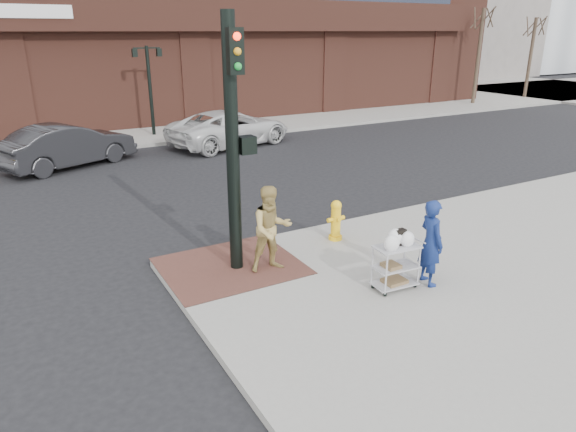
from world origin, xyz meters
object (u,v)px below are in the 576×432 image
sedan_dark (68,145)px  minivan_white (230,128)px  utility_cart (396,263)px  lamp_post (149,81)px  traffic_signal_pole (234,140)px  fire_hydrant (336,220)px  woman_blue (431,243)px  pedestrian_tan (271,229)px

sedan_dark → minivan_white: (6.70, 0.51, -0.03)m
utility_cart → lamp_post: bearing=89.2°
traffic_signal_pole → fire_hydrant: 3.42m
woman_blue → fire_hydrant: size_ratio=1.76×
sedan_dark → minivan_white: sedan_dark is taller
utility_cart → fire_hydrant: bearing=81.2°
woman_blue → traffic_signal_pole: bearing=60.1°
traffic_signal_pole → sedan_dark: 11.59m
lamp_post → utility_cart: 17.64m
minivan_white → fire_hydrant: (-2.30, -11.52, -0.13)m
sedan_dark → minivan_white: bearing=-109.5°
traffic_signal_pole → minivan_white: (4.92, 11.79, -2.06)m
pedestrian_tan → sedan_dark: bearing=107.3°
woman_blue → lamp_post: bearing=11.6°
lamp_post → woman_blue: (0.45, -17.68, -1.62)m
minivan_white → sedan_dark: bearing=79.7°
fire_hydrant → utility_cart: bearing=-98.8°
lamp_post → sedan_dark: bearing=-137.1°
minivan_white → fire_hydrant: size_ratio=5.79×
pedestrian_tan → fire_hydrant: pedestrian_tan is taller
traffic_signal_pole → utility_cart: (2.22, -2.30, -2.15)m
sedan_dark → utility_cart: 14.16m
pedestrian_tan → woman_blue: bearing=-34.7°
pedestrian_tan → utility_cart: bearing=-42.6°
lamp_post → woman_blue: bearing=-88.6°
pedestrian_tan → minivan_white: 12.97m
pedestrian_tan → minivan_white: bearing=76.3°
traffic_signal_pole → fire_hydrant: traffic_signal_pole is taller
traffic_signal_pole → pedestrian_tan: traffic_signal_pole is taller
woman_blue → minivan_white: size_ratio=0.30×
lamp_post → sedan_dark: (-4.26, -3.95, -1.81)m
pedestrian_tan → traffic_signal_pole: bearing=148.6°
woman_blue → fire_hydrant: 2.76m
woman_blue → minivan_white: bearing=2.1°
lamp_post → utility_cart: (-0.26, -17.53, -1.94)m
sedan_dark → fire_hydrant: 11.85m
lamp_post → minivan_white: 4.60m
sedan_dark → utility_cart: size_ratio=4.15×
lamp_post → pedestrian_tan: bearing=-97.0°
minivan_white → traffic_signal_pole: bearing=142.6°
lamp_post → utility_cart: size_ratio=3.41×
lamp_post → minivan_white: size_ratio=0.72×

